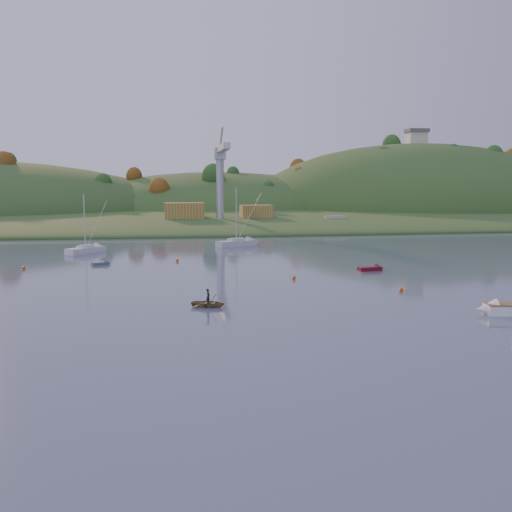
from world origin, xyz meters
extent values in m
plane|color=#333F53|center=(0.00, 0.00, 0.00)|extent=(500.00, 500.00, 0.00)
cube|color=#2C491D|center=(0.00, 230.00, 0.00)|extent=(620.00, 220.00, 1.50)
ellipsoid|color=#2C491D|center=(0.00, 165.00, 0.00)|extent=(640.00, 150.00, 7.00)
ellipsoid|color=#2C491D|center=(10.00, 210.00, 0.00)|extent=(140.00, 120.00, 36.00)
ellipsoid|color=#2C491D|center=(95.00, 195.00, 0.00)|extent=(150.00, 130.00, 60.00)
cube|color=beige|center=(95.00, 195.00, 32.50)|extent=(8.00, 6.00, 5.00)
cube|color=#595960|center=(95.00, 195.00, 35.70)|extent=(9.00, 7.00, 1.50)
cube|color=slate|center=(5.00, 122.00, 1.20)|extent=(42.00, 16.00, 2.40)
cube|color=olive|center=(-8.00, 123.00, 4.80)|extent=(11.00, 8.00, 4.80)
cube|color=olive|center=(13.00, 124.00, 4.40)|extent=(9.00, 7.00, 4.00)
cylinder|color=#B7B7BC|center=(2.00, 120.00, 11.40)|extent=(2.20, 2.20, 18.00)
cube|color=#B7B7BC|center=(2.00, 120.00, 20.90)|extent=(3.20, 3.20, 3.20)
cube|color=#B7B7BC|center=(2.00, 111.00, 21.90)|extent=(1.80, 18.00, 1.60)
cube|color=#B7B7BC|center=(2.00, 125.00, 21.90)|extent=(1.80, 10.00, 1.60)
cone|color=white|center=(15.18, 6.85, 0.48)|extent=(2.20, 2.24, 1.93)
cube|color=silver|center=(-27.85, 63.44, 0.52)|extent=(6.70, 7.12, 1.04)
cube|color=silver|center=(-27.85, 63.44, 1.09)|extent=(3.14, 3.23, 0.66)
cylinder|color=silver|center=(-27.85, 63.44, 5.74)|extent=(0.18, 0.18, 9.41)
cylinder|color=silver|center=(-27.85, 63.44, 1.34)|extent=(2.10, 2.33, 0.12)
cylinder|color=silver|center=(-27.85, 63.44, 1.44)|extent=(2.02, 2.20, 0.36)
cube|color=silver|center=(0.16, 70.77, 0.57)|extent=(8.60, 5.97, 1.15)
cube|color=silver|center=(0.16, 70.77, 1.20)|extent=(3.65, 3.08, 0.73)
cylinder|color=silver|center=(0.16, 70.77, 6.38)|extent=(0.18, 0.18, 10.45)
cylinder|color=silver|center=(0.16, 70.77, 1.45)|extent=(3.05, 1.60, 0.12)
cylinder|color=silver|center=(0.16, 70.77, 1.55)|extent=(2.78, 1.63, 0.36)
imported|color=olive|center=(-10.00, 14.40, 0.35)|extent=(3.99, 3.43, 0.69)
imported|color=black|center=(-10.00, 14.40, 0.78)|extent=(0.55, 0.66, 1.56)
cube|color=#580C17|center=(14.46, 35.00, 0.27)|extent=(3.43, 1.73, 0.55)
cone|color=#580C17|center=(16.08, 35.22, 0.27)|extent=(1.31, 1.45, 1.31)
cube|color=#515F6B|center=(-23.71, 47.28, 0.22)|extent=(2.71, 2.06, 0.45)
cone|color=#515F6B|center=(-22.59, 47.81, 0.22)|extent=(1.25, 1.36, 1.09)
cube|color=slate|center=(35.00, 118.00, 0.86)|extent=(13.57, 5.16, 1.73)
cube|color=#B7B7BC|center=(35.00, 118.00, 2.30)|extent=(5.84, 3.03, 2.30)
sphere|color=#FB580D|center=(12.21, 19.04, 0.25)|extent=(0.50, 0.50, 0.50)
sphere|color=#FB580D|center=(2.15, 29.27, 0.25)|extent=(0.50, 0.50, 0.50)
sphere|color=#FB580D|center=(-34.04, 44.17, 0.25)|extent=(0.50, 0.50, 0.50)
sphere|color=#FB580D|center=(-12.08, 49.08, 0.25)|extent=(0.50, 0.50, 0.50)
camera|label=1|loc=(-14.36, -40.84, 11.81)|focal=40.00mm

